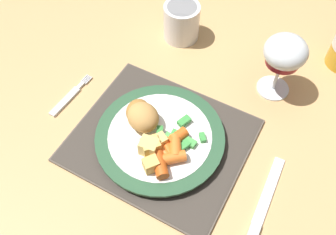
{
  "coord_description": "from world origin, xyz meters",
  "views": [
    {
      "loc": [
        0.23,
        -0.44,
        1.35
      ],
      "look_at": [
        0.04,
        -0.09,
        0.78
      ],
      "focal_mm": 40.0,
      "sensor_mm": 36.0,
      "label": 1
    }
  ],
  "objects_px": {
    "dinner_plate": "(160,138)",
    "wine_glass": "(285,54)",
    "dining_table": "(171,113)",
    "drinking_cup": "(182,21)",
    "fork": "(68,98)",
    "table_knife": "(259,217)"
  },
  "relations": [
    {
      "from": "dining_table",
      "to": "wine_glass",
      "type": "bearing_deg",
      "value": 28.62
    },
    {
      "from": "dining_table",
      "to": "wine_glass",
      "type": "relative_size",
      "value": 8.63
    },
    {
      "from": "dinner_plate",
      "to": "drinking_cup",
      "type": "distance_m",
      "value": 0.29
    },
    {
      "from": "fork",
      "to": "dining_table",
      "type": "bearing_deg",
      "value": 36.12
    },
    {
      "from": "fork",
      "to": "table_knife",
      "type": "relative_size",
      "value": 0.59
    },
    {
      "from": "wine_glass",
      "to": "dining_table",
      "type": "bearing_deg",
      "value": -151.38
    },
    {
      "from": "dining_table",
      "to": "table_knife",
      "type": "distance_m",
      "value": 0.33
    },
    {
      "from": "table_knife",
      "to": "drinking_cup",
      "type": "relative_size",
      "value": 2.46
    },
    {
      "from": "dining_table",
      "to": "fork",
      "type": "bearing_deg",
      "value": -143.88
    },
    {
      "from": "dining_table",
      "to": "table_knife",
      "type": "relative_size",
      "value": 5.8
    },
    {
      "from": "dining_table",
      "to": "wine_glass",
      "type": "distance_m",
      "value": 0.29
    },
    {
      "from": "dining_table",
      "to": "wine_glass",
      "type": "xyz_separation_m",
      "value": [
        0.19,
        0.1,
        0.19
      ]
    },
    {
      "from": "drinking_cup",
      "to": "table_knife",
      "type": "bearing_deg",
      "value": -45.72
    },
    {
      "from": "drinking_cup",
      "to": "fork",
      "type": "bearing_deg",
      "value": -112.85
    },
    {
      "from": "dinner_plate",
      "to": "wine_glass",
      "type": "relative_size",
      "value": 1.73
    },
    {
      "from": "dinner_plate",
      "to": "wine_glass",
      "type": "bearing_deg",
      "value": 57.93
    },
    {
      "from": "dinner_plate",
      "to": "drinking_cup",
      "type": "bearing_deg",
      "value": 109.83
    },
    {
      "from": "wine_glass",
      "to": "dinner_plate",
      "type": "bearing_deg",
      "value": -122.07
    },
    {
      "from": "fork",
      "to": "drinking_cup",
      "type": "relative_size",
      "value": 1.44
    },
    {
      "from": "dining_table",
      "to": "table_knife",
      "type": "bearing_deg",
      "value": -33.62
    },
    {
      "from": "dinner_plate",
      "to": "fork",
      "type": "relative_size",
      "value": 1.98
    },
    {
      "from": "dining_table",
      "to": "drinking_cup",
      "type": "xyz_separation_m",
      "value": [
        -0.06,
        0.15,
        0.13
      ]
    }
  ]
}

